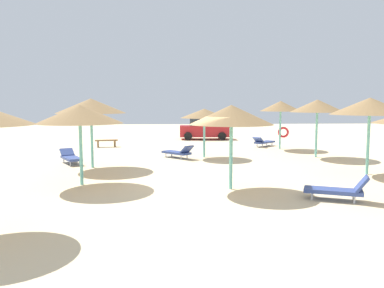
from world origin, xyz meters
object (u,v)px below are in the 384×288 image
at_px(lounger_0, 263,142).
at_px(bench_0, 106,142).
at_px(parasol_6, 80,114).
at_px(parked_car, 204,129).
at_px(parasol_7, 370,106).
at_px(lounger_3, 338,190).
at_px(lounger_1, 71,157).
at_px(parasol_1, 91,106).
at_px(parasol_8, 231,115).
at_px(parasol_0, 281,107).
at_px(parasol_2, 204,114).
at_px(lounger_2, 178,152).
at_px(parasol_5, 317,106).

bearing_deg(lounger_0, bench_0, 178.44).
relative_size(parasol_6, parked_car, 0.76).
relative_size(parasol_7, lounger_3, 1.63).
distance_m(lounger_0, bench_0, 10.63).
height_order(lounger_1, parked_car, parked_car).
height_order(parasol_1, parasol_8, parasol_1).
relative_size(parasol_0, parasol_6, 1.00).
xyz_separation_m(parasol_6, bench_0, (-1.05, 12.07, -2.20)).
distance_m(parasol_1, bench_0, 8.71).
bearing_deg(parasol_6, parasol_2, 53.28).
xyz_separation_m(parasol_6, lounger_3, (8.29, -2.76, -2.22)).
xyz_separation_m(parasol_1, lounger_3, (8.64, -6.51, -2.48)).
relative_size(parasol_1, lounger_2, 1.73).
xyz_separation_m(lounger_0, parked_car, (-3.58, 5.50, 0.51)).
relative_size(lounger_1, lounger_2, 1.09).
distance_m(lounger_1, lounger_3, 12.60).
distance_m(parasol_2, parasol_8, 7.83).
xyz_separation_m(parasol_5, lounger_1, (-12.80, -1.46, -2.47)).
relative_size(parasol_6, lounger_1, 1.55).
xyz_separation_m(parasol_0, lounger_3, (-1.97, -13.05, -2.38)).
bearing_deg(parasol_5, parasol_8, -128.10).
height_order(parasol_0, parasol_6, parasol_0).
bearing_deg(parasol_8, lounger_1, 138.99).
xyz_separation_m(parasol_8, lounger_1, (-6.93, 6.02, -2.23)).
height_order(parasol_5, lounger_2, parasol_5).
xyz_separation_m(lounger_1, parked_car, (7.64, 12.28, 0.51)).
distance_m(parasol_1, parasol_2, 6.23).
relative_size(parasol_8, lounger_2, 1.59).
bearing_deg(parasol_8, bench_0, 115.80).
height_order(parasol_6, lounger_3, parasol_6).
bearing_deg(parasol_1, lounger_3, -37.01).
height_order(parasol_5, lounger_3, parasol_5).
relative_size(parasol_7, parked_car, 0.78).
height_order(parasol_7, parasol_8, parasol_7).
bearing_deg(parasol_0, parasol_1, -148.36).
height_order(parasol_0, bench_0, parasol_0).
bearing_deg(parasol_5, parked_car, 115.50).
relative_size(lounger_0, lounger_3, 0.93).
height_order(parasol_0, parasol_8, parasol_0).
height_order(parasol_1, parked_car, parasol_1).
relative_size(lounger_0, lounger_2, 0.99).
relative_size(lounger_3, parked_car, 0.48).
xyz_separation_m(lounger_0, lounger_3, (-1.28, -14.55, 0.01)).
bearing_deg(lounger_3, parasol_7, 53.41).
bearing_deg(lounger_1, bench_0, 85.23).
bearing_deg(lounger_1, parasol_8, -41.01).
height_order(lounger_0, lounger_1, lounger_0).
bearing_deg(parasol_8, parasol_2, 91.56).
xyz_separation_m(parasol_6, lounger_2, (3.64, 6.54, -2.23)).
height_order(lounger_2, bench_0, lounger_2).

